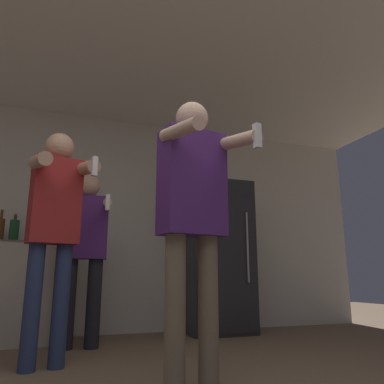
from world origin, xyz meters
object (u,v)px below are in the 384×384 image
Objects in this scene: bottle_brown_liquor at (62,232)px; bottle_red_label at (14,231)px; person_spectator_back at (85,242)px; person_man_side at (54,218)px; refrigerator at (217,256)px; person_woman_foreground at (193,207)px; bottle_tall_gin at (0,230)px.

bottle_brown_liquor reaches higher than bottle_red_label.
bottle_brown_liquor is 0.21× the size of person_spectator_back.
refrigerator is at bearing 34.10° from person_man_side.
person_woman_foreground is at bearing -47.06° from person_man_side.
refrigerator is 5.12× the size of bottle_brown_liquor.
bottle_brown_liquor is at bearing 109.07° from person_woman_foreground.
bottle_red_label is 0.88m from person_spectator_back.
person_man_side is at bearing -67.25° from bottle_tall_gin.
person_man_side is (0.41, -1.29, -0.04)m from bottle_red_label.
bottle_brown_liquor is 2.26m from person_woman_foreground.
bottle_tall_gin is 0.99m from person_spectator_back.
bottle_tall_gin is 1.18× the size of bottle_red_label.
bottle_brown_liquor is 0.20× the size of person_woman_foreground.
bottle_tall_gin is 2.52m from person_woman_foreground.
refrigerator is 1.09× the size of person_spectator_back.
person_woman_foreground is at bearing -70.93° from bottle_brown_liquor.
refrigerator is 1.02× the size of person_woman_foreground.
person_spectator_back reaches higher than bottle_tall_gin.
person_spectator_back is at bearing -34.40° from bottle_tall_gin.
bottle_tall_gin is 0.13m from bottle_red_label.
person_woman_foreground is at bearing -71.71° from person_spectator_back.
bottle_tall_gin is 0.22× the size of person_spectator_back.
bottle_tall_gin is at bearing 180.00° from bottle_brown_liquor.
bottle_brown_liquor is at bearing 0.00° from bottle_red_label.
bottle_red_label is 0.18× the size of person_woman_foreground.
person_man_side is 0.79m from person_spectator_back.
bottle_tall_gin reaches higher than bottle_brown_liquor.
refrigerator is 5.74× the size of bottle_red_label.
bottle_tall_gin is (-2.35, 0.07, 0.22)m from refrigerator.
person_woman_foreground is at bearing -58.11° from bottle_tall_gin.
bottle_red_label is at bearing 119.29° from person_woman_foreground.
person_man_side is at bearing -145.90° from refrigerator.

